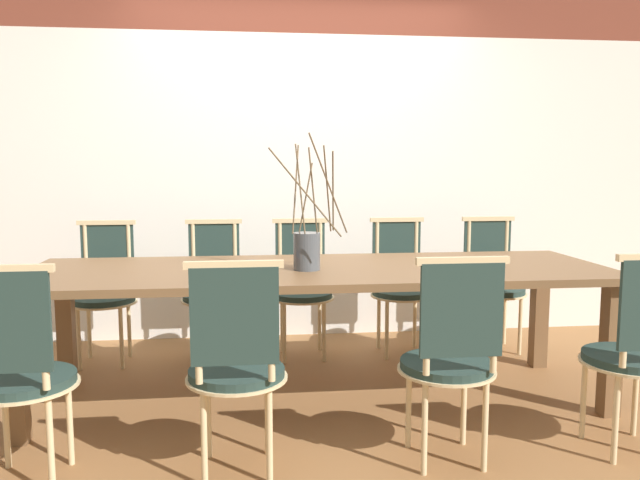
# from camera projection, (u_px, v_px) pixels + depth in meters

# --- Properties ---
(ground_plane) EXTENTS (16.00, 16.00, 0.00)m
(ground_plane) POSITION_uv_depth(u_px,v_px,m) (320.00, 398.00, 3.47)
(ground_plane) COLOR olive
(wall_rear) EXTENTS (12.00, 0.06, 3.20)m
(wall_rear) POSITION_uv_depth(u_px,v_px,m) (299.00, 123.00, 4.62)
(wall_rear) COLOR white
(wall_rear) RESTS_ON ground_plane
(dining_table) EXTENTS (3.13, 1.01, 0.74)m
(dining_table) POSITION_uv_depth(u_px,v_px,m) (320.00, 281.00, 3.39)
(dining_table) COLOR brown
(dining_table) RESTS_ON ground_plane
(chair_near_leftend) EXTENTS (0.43, 0.43, 0.93)m
(chair_near_leftend) POSITION_uv_depth(u_px,v_px,m) (19.00, 369.00, 2.45)
(chair_near_leftend) COLOR #233833
(chair_near_leftend) RESTS_ON ground_plane
(chair_near_left) EXTENTS (0.43, 0.43, 0.93)m
(chair_near_left) POSITION_uv_depth(u_px,v_px,m) (236.00, 362.00, 2.54)
(chair_near_left) COLOR #233833
(chair_near_left) RESTS_ON ground_plane
(chair_near_center) EXTENTS (0.43, 0.43, 0.93)m
(chair_near_center) POSITION_uv_depth(u_px,v_px,m) (451.00, 354.00, 2.65)
(chair_near_center) COLOR #233833
(chair_near_center) RESTS_ON ground_plane
(chair_near_right) EXTENTS (0.43, 0.43, 0.93)m
(chair_near_right) POSITION_uv_depth(u_px,v_px,m) (637.00, 348.00, 2.74)
(chair_near_right) COLOR #233833
(chair_near_right) RESTS_ON ground_plane
(chair_far_leftend) EXTENTS (0.43, 0.43, 0.93)m
(chair_far_leftend) POSITION_uv_depth(u_px,v_px,m) (105.00, 288.00, 4.08)
(chair_far_leftend) COLOR #233833
(chair_far_leftend) RESTS_ON ground_plane
(chair_far_left) EXTENTS (0.43, 0.43, 0.93)m
(chair_far_left) POSITION_uv_depth(u_px,v_px,m) (214.00, 286.00, 4.16)
(chair_far_left) COLOR #233833
(chair_far_left) RESTS_ON ground_plane
(chair_far_center) EXTENTS (0.43, 0.43, 0.93)m
(chair_far_center) POSITION_uv_depth(u_px,v_px,m) (302.00, 284.00, 4.22)
(chair_far_center) COLOR #233833
(chair_far_center) RESTS_ON ground_plane
(chair_far_right) EXTENTS (0.43, 0.43, 0.93)m
(chair_far_right) POSITION_uv_depth(u_px,v_px,m) (400.00, 282.00, 4.30)
(chair_far_right) COLOR #233833
(chair_far_right) RESTS_ON ground_plane
(chair_far_rightend) EXTENTS (0.43, 0.43, 0.93)m
(chair_far_rightend) POSITION_uv_depth(u_px,v_px,m) (493.00, 280.00, 4.37)
(chair_far_rightend) COLOR #233833
(chair_far_rightend) RESTS_ON ground_plane
(vase_centerpiece) EXTENTS (0.42, 0.34, 0.71)m
(vase_centerpiece) POSITION_uv_depth(u_px,v_px,m) (307.00, 248.00, 3.29)
(vase_centerpiece) COLOR #4C5156
(vase_centerpiece) RESTS_ON dining_table
(book_stack) EXTENTS (0.28, 0.22, 0.05)m
(book_stack) POSITION_uv_depth(u_px,v_px,m) (234.00, 268.00, 3.19)
(book_stack) COLOR #1E6B4C
(book_stack) RESTS_ON dining_table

